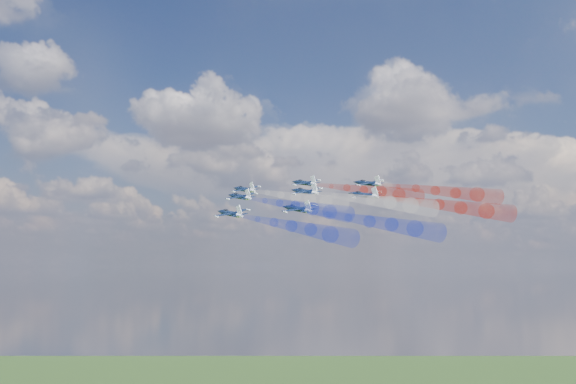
% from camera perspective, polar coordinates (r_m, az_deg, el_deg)
% --- Properties ---
extents(jet_lead, '(14.73, 14.13, 7.01)m').
position_cam_1_polar(jet_lead, '(194.25, -3.68, 0.22)').
color(jet_lead, black).
extents(trail_lead, '(34.37, 22.75, 10.99)m').
position_cam_1_polar(trail_lead, '(174.78, 0.63, -0.41)').
color(trail_lead, white).
extents(jet_inner_left, '(14.73, 14.13, 7.01)m').
position_cam_1_polar(jet_inner_left, '(178.84, -4.06, -0.40)').
color(jet_inner_left, black).
extents(trail_inner_left, '(34.37, 22.75, 10.99)m').
position_cam_1_polar(trail_inner_left, '(159.36, 0.62, -1.16)').
color(trail_inner_left, '#192DD8').
extents(jet_inner_right, '(14.73, 14.13, 7.01)m').
position_cam_1_polar(jet_inner_right, '(189.96, 1.44, 0.76)').
color(jet_inner_right, black).
extents(trail_inner_right, '(34.37, 22.75, 10.99)m').
position_cam_1_polar(trail_inner_right, '(171.87, 6.40, 0.18)').
color(trail_inner_right, red).
extents(jet_outer_left, '(14.73, 14.13, 7.01)m').
position_cam_1_polar(jet_outer_left, '(159.99, -4.87, -1.83)').
color(jet_outer_left, black).
extents(trail_outer_left, '(34.37, 22.75, 10.99)m').
position_cam_1_polar(trail_outer_left, '(140.43, 0.32, -2.90)').
color(trail_outer_left, '#192DD8').
extents(jet_center_third, '(14.73, 14.13, 7.01)m').
position_cam_1_polar(jet_center_third, '(173.45, 1.48, 0.03)').
color(jet_center_third, black).
extents(trail_center_third, '(34.37, 22.75, 10.99)m').
position_cam_1_polar(trail_center_third, '(155.47, 6.96, -0.70)').
color(trail_center_third, white).
extents(jet_outer_right, '(14.73, 14.13, 7.01)m').
position_cam_1_polar(jet_outer_right, '(187.55, 6.78, 0.73)').
color(jet_outer_right, black).
extents(trail_outer_right, '(34.37, 22.75, 10.99)m').
position_cam_1_polar(trail_outer_right, '(171.08, 12.32, 0.14)').
color(trail_outer_right, red).
extents(jet_rear_left, '(14.73, 14.13, 7.01)m').
position_cam_1_polar(jet_rear_left, '(157.71, 0.84, -1.45)').
color(jet_rear_left, black).
extents(trail_rear_left, '(34.37, 22.75, 10.99)m').
position_cam_1_polar(trail_rear_left, '(139.69, 6.87, -2.45)').
color(trail_rear_left, '#192DD8').
extents(jet_rear_right, '(14.73, 14.13, 7.01)m').
position_cam_1_polar(jet_rear_right, '(169.67, 6.47, -0.27)').
color(jet_rear_right, black).
extents(trail_rear_right, '(34.37, 22.75, 10.99)m').
position_cam_1_polar(trail_rear_right, '(153.24, 12.62, -1.04)').
color(trail_rear_right, red).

